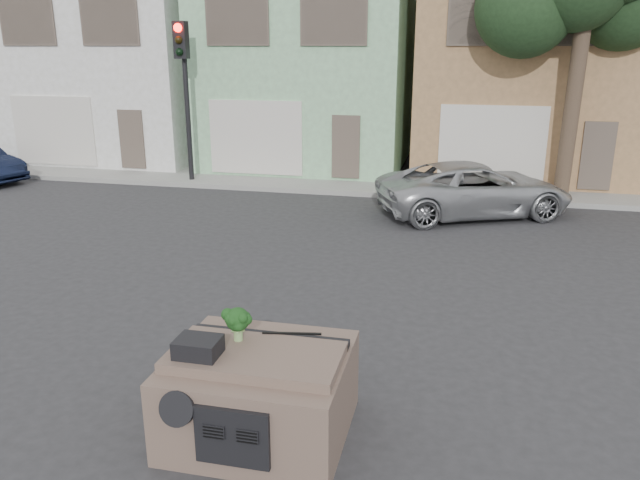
% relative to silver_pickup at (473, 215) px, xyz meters
% --- Properties ---
extents(ground_plane, '(120.00, 120.00, 0.00)m').
position_rel_silver_pickup_xyz_m(ground_plane, '(-2.48, -7.64, 0.00)').
color(ground_plane, '#303033').
rests_on(ground_plane, ground).
extents(sidewalk, '(40.00, 3.00, 0.15)m').
position_rel_silver_pickup_xyz_m(sidewalk, '(-2.48, 2.86, 0.07)').
color(sidewalk, gray).
rests_on(sidewalk, ground).
extents(townhouse_white, '(7.20, 8.20, 7.55)m').
position_rel_silver_pickup_xyz_m(townhouse_white, '(-13.48, 6.86, 3.77)').
color(townhouse_white, white).
rests_on(townhouse_white, ground).
extents(townhouse_mint, '(7.20, 8.20, 7.55)m').
position_rel_silver_pickup_xyz_m(townhouse_mint, '(-5.98, 6.86, 3.77)').
color(townhouse_mint, '#93CC99').
rests_on(townhouse_mint, ground).
extents(townhouse_tan, '(7.20, 8.20, 7.55)m').
position_rel_silver_pickup_xyz_m(townhouse_tan, '(1.52, 6.86, 3.77)').
color(townhouse_tan, '#A47A50').
rests_on(townhouse_tan, ground).
extents(silver_pickup, '(5.61, 4.23, 1.42)m').
position_rel_silver_pickup_xyz_m(silver_pickup, '(0.00, 0.00, 0.00)').
color(silver_pickup, '#B2B4B8').
rests_on(silver_pickup, ground).
extents(traffic_signal, '(0.40, 0.40, 5.10)m').
position_rel_silver_pickup_xyz_m(traffic_signal, '(-8.98, 1.86, 2.55)').
color(traffic_signal, black).
rests_on(traffic_signal, ground).
extents(tree_near, '(4.40, 4.00, 8.50)m').
position_rel_silver_pickup_xyz_m(tree_near, '(2.52, 2.16, 4.25)').
color(tree_near, '#1D351A').
rests_on(tree_near, ground).
extents(car_dashboard, '(2.00, 1.80, 1.12)m').
position_rel_silver_pickup_xyz_m(car_dashboard, '(-2.48, -10.64, 0.56)').
color(car_dashboard, brown).
rests_on(car_dashboard, ground).
extents(instrument_hump, '(0.48, 0.38, 0.20)m').
position_rel_silver_pickup_xyz_m(instrument_hump, '(-3.06, -10.99, 1.22)').
color(instrument_hump, black).
rests_on(instrument_hump, car_dashboard).
extents(wiper_arm, '(0.69, 0.15, 0.02)m').
position_rel_silver_pickup_xyz_m(wiper_arm, '(-2.20, -10.26, 1.13)').
color(wiper_arm, black).
rests_on(wiper_arm, car_dashboard).
extents(broccoli, '(0.42, 0.42, 0.41)m').
position_rel_silver_pickup_xyz_m(broccoli, '(-2.76, -10.54, 1.32)').
color(broccoli, '#133512').
rests_on(broccoli, car_dashboard).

